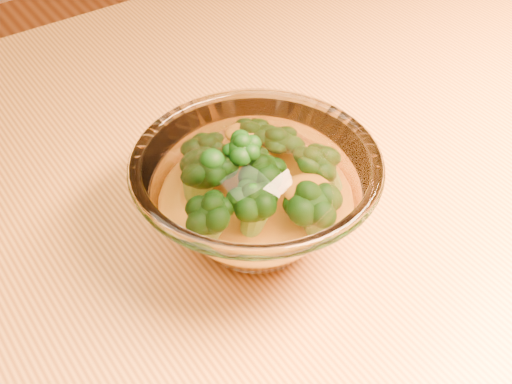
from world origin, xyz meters
TOP-DOWN VIEW (x-y plane):
  - table at (0.00, 0.00)m, footprint 1.20×0.80m
  - glass_bowl at (0.03, -0.02)m, footprint 0.19×0.19m
  - cheese_sauce at (0.03, -0.02)m, footprint 0.11×0.11m
  - broccoli_heap at (0.03, -0.02)m, footprint 0.13×0.13m

SIDE VIEW (x-z plane):
  - table at x=0.00m, z-range 0.28..1.03m
  - cheese_sauce at x=0.03m, z-range 0.76..0.79m
  - glass_bowl at x=0.03m, z-range 0.75..0.84m
  - broccoli_heap at x=0.03m, z-range 0.77..0.84m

